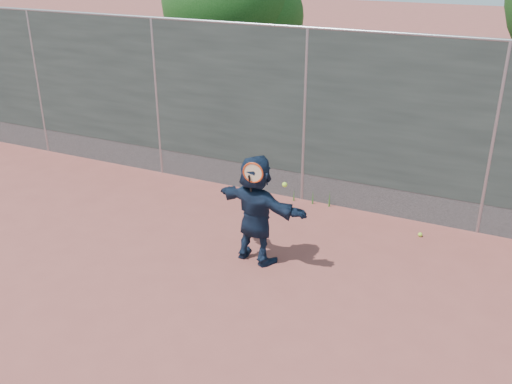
% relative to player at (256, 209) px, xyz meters
% --- Properties ---
extents(ground, '(80.00, 80.00, 0.00)m').
position_rel_player_xyz_m(ground, '(-0.16, -1.23, -0.81)').
color(ground, '#9E4C42').
rests_on(ground, ground).
extents(player, '(1.56, 0.79, 1.61)m').
position_rel_player_xyz_m(player, '(0.00, 0.00, 0.00)').
color(player, '#16253D').
rests_on(player, ground).
extents(ball_ground, '(0.07, 0.07, 0.07)m').
position_rel_player_xyz_m(ball_ground, '(2.04, 1.73, -0.77)').
color(ball_ground, '#B7F436').
rests_on(ball_ground, ground).
extents(fence, '(20.00, 0.06, 3.03)m').
position_rel_player_xyz_m(fence, '(-0.16, 2.27, 0.78)').
color(fence, '#38423D').
rests_on(fence, ground).
extents(swing_action, '(0.62, 0.13, 0.51)m').
position_rel_player_xyz_m(swing_action, '(0.09, -0.19, 0.61)').
color(swing_action, red).
rests_on(swing_action, ground).
extents(tree_left, '(3.15, 3.00, 4.53)m').
position_rel_player_xyz_m(tree_left, '(-3.01, 5.33, 2.13)').
color(tree_left, '#382314').
rests_on(tree_left, ground).
extents(weed_clump, '(0.68, 0.07, 0.30)m').
position_rel_player_xyz_m(weed_clump, '(0.14, 2.16, -0.67)').
color(weed_clump, '#387226').
rests_on(weed_clump, ground).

